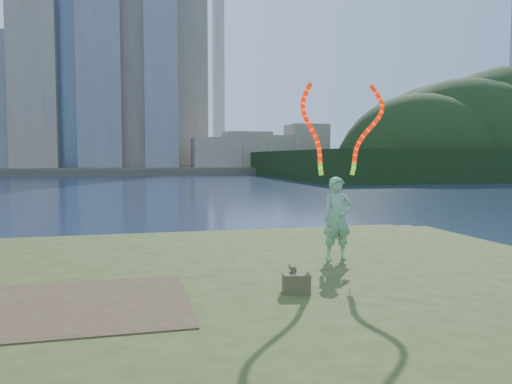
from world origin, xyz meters
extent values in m
plane|color=#18253E|center=(0.00, 0.00, 0.00)|extent=(320.00, 320.00, 0.00)
cube|color=#364518|center=(0.00, -2.50, 0.15)|extent=(20.00, 18.00, 0.30)
cube|color=#364518|center=(0.00, -2.20, 0.40)|extent=(17.00, 15.00, 0.30)
cube|color=#364518|center=(0.00, -2.00, 0.65)|extent=(14.00, 12.00, 0.30)
cube|color=#47331E|center=(-2.20, -3.20, 0.81)|extent=(3.20, 3.00, 0.02)
cube|color=#4A4536|center=(0.00, 95.00, 0.60)|extent=(320.00, 40.00, 1.20)
cylinder|color=silver|center=(18.00, 102.00, 30.20)|extent=(2.80, 2.80, 58.00)
cube|color=black|center=(55.00, 60.00, 2.00)|extent=(70.00, 42.00, 4.00)
imported|color=#1E7A2F|center=(2.94, -0.97, 1.71)|extent=(0.67, 0.45, 1.83)
cylinder|color=black|center=(2.60, -0.85, 2.53)|extent=(0.02, 0.02, 0.30)
cylinder|color=black|center=(3.33, -0.86, 2.53)|extent=(0.02, 0.02, 0.30)
cube|color=#4F4C2A|center=(1.20, -3.32, 0.96)|extent=(0.49, 0.37, 0.32)
cylinder|color=#4F4C2A|center=(1.20, -3.11, 1.17)|extent=(0.15, 0.31, 0.11)
camera|label=1|loc=(-1.43, -11.10, 3.06)|focal=35.00mm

